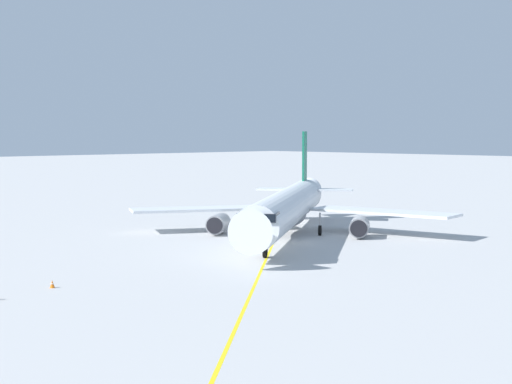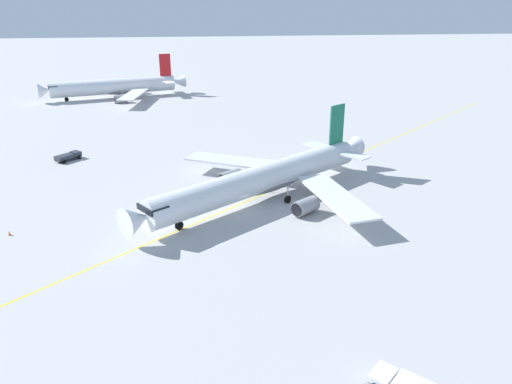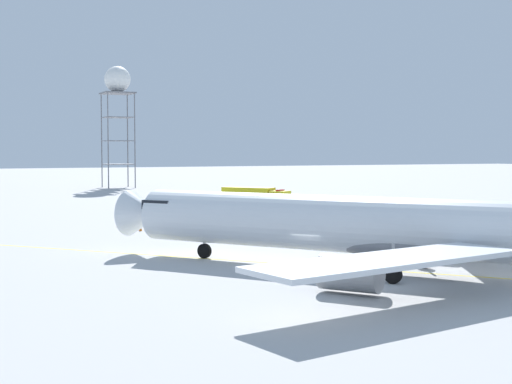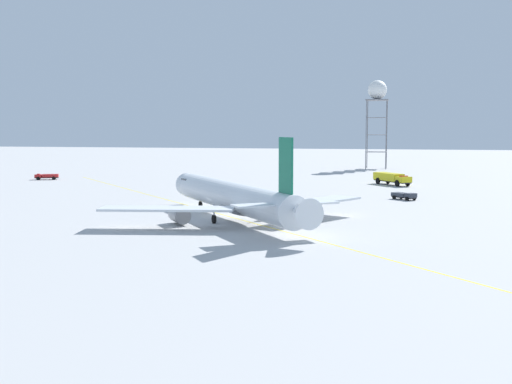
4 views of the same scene
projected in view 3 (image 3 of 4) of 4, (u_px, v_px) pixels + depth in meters
The scene contains 8 objects.
ground_plane at pixel (310, 270), 49.54m from camera, with size 600.00×600.00×0.00m, color #B2B2B2.
airliner_main at pixel (391, 229), 47.78m from camera, with size 36.70×30.20×11.15m.
fire_tender_truck at pixel (255, 194), 110.58m from camera, with size 10.05×8.40×2.50m.
baggage_truck_truck at pixel (383, 214), 85.42m from camera, with size 4.30×4.42×1.22m.
radar_tower at pixel (118, 87), 158.34m from camera, with size 6.62×6.62×26.23m.
taxiway_centreline at pixel (393, 271), 49.09m from camera, with size 132.16×115.90×0.01m.
safety_cone_near at pixel (140, 228), 73.56m from camera, with size 0.36×0.36×0.55m.
safety_cone_mid at pixel (118, 224), 77.30m from camera, with size 0.36×0.36×0.55m.
Camera 3 is at (42.97, -24.16, 8.08)m, focal length 51.51 mm.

